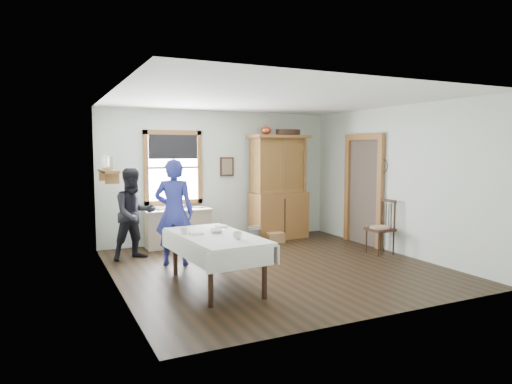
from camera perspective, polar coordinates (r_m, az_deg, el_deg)
room at (r=7.32m, az=2.43°, el=0.95°), size 5.01×5.01×2.70m
window at (r=9.25m, az=-10.30°, el=3.55°), size 1.18×0.07×1.48m
doorway at (r=9.40m, az=13.32°, el=0.64°), size 0.09×1.14×2.22m
wall_shelf at (r=8.07m, az=-18.00°, el=2.69°), size 0.24×1.00×0.44m
framed_picture at (r=9.61m, az=-3.64°, el=3.18°), size 0.30×0.04×0.40m
rug_beater at (r=8.94m, az=15.57°, el=3.93°), size 0.01×0.27×0.27m
work_counter at (r=9.13m, az=-9.72°, el=-4.43°), size 1.30×0.51×0.74m
china_hutch at (r=9.77m, az=2.86°, el=0.63°), size 1.34×0.70×2.22m
dining_table at (r=6.47m, az=-5.03°, el=-8.51°), size 1.08×1.88×0.73m
spindle_chair at (r=8.67m, az=15.25°, el=-4.20°), size 0.47×0.47×1.00m
pail at (r=9.24m, az=-0.26°, el=-5.57°), size 0.38×0.38×0.32m
wicker_basket at (r=9.43m, az=2.41°, el=-5.71°), size 0.37×0.28×0.21m
woman_blue at (r=7.62m, az=-10.19°, el=-3.01°), size 0.70×0.60×1.63m
figure_dark at (r=8.20m, az=-14.99°, el=-3.07°), size 0.82×0.70×1.47m
table_cup_a at (r=6.06m, az=-2.33°, el=-5.44°), size 0.14×0.14×0.10m
table_cup_b at (r=6.48m, az=-8.97°, el=-4.77°), size 0.13×0.13×0.10m
table_bowl at (r=6.54m, az=-5.00°, el=-4.85°), size 0.25×0.25×0.06m
counter_book at (r=9.19m, az=-7.70°, el=-1.94°), size 0.28×0.29×0.02m
counter_bowl at (r=9.05m, az=-11.90°, el=-1.99°), size 0.22×0.22×0.06m
shelf_bowl at (r=8.08m, az=-18.01°, el=2.86°), size 0.22×0.22×0.05m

